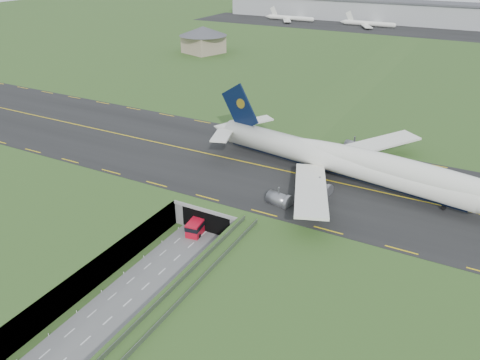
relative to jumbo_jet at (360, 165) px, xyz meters
The scene contains 10 objects.
ground 44.20m from the jumbo_jet, 126.78° to the right, with size 900.00×900.00×0.00m, color #315020.
airfield_deck 43.54m from the jumbo_jet, 126.78° to the right, with size 800.00×800.00×6.00m, color gray.
trench_road 50.21m from the jumbo_jet, 121.52° to the right, with size 12.00×75.00×0.20m, color slate.
taxiway 26.13m from the jumbo_jet, behind, with size 800.00×44.00×0.18m, color black.
tunnel_portal 32.01m from the jumbo_jet, 145.58° to the right, with size 17.00×22.30×6.00m.
guideway 55.64m from the jumbo_jet, 105.31° to the right, with size 3.00×53.00×7.05m.
jumbo_jet is the anchor object (origin of this frame).
shuttle_tram 39.30m from the jumbo_jet, 135.75° to the right, with size 4.01×8.08×3.15m.
service_building 158.41m from the jumbo_jet, 135.45° to the left, with size 31.13×31.13×13.46m.
cargo_terminal 266.42m from the jumbo_jet, 95.54° to the left, with size 320.00×67.00×15.60m.
Camera 1 is at (47.57, -64.58, 56.16)m, focal length 35.00 mm.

